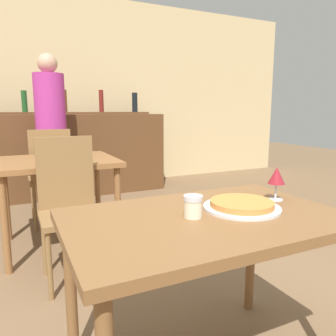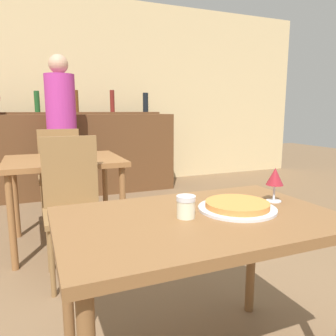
# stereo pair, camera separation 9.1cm
# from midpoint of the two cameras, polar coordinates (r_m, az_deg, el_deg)

# --- Properties ---
(wall_back) EXTENTS (8.00, 0.05, 2.80)m
(wall_back) POSITION_cam_midpoint_polar(r_m,az_deg,el_deg) (5.17, -18.71, 12.27)
(wall_back) COLOR #D1B784
(wall_back) RESTS_ON ground_plane
(dining_table_near) EXTENTS (1.12, 0.72, 0.73)m
(dining_table_near) POSITION_cam_midpoint_polar(r_m,az_deg,el_deg) (1.37, 4.56, -11.53)
(dining_table_near) COLOR brown
(dining_table_near) RESTS_ON ground_plane
(dining_table_far) EXTENTS (0.93, 0.80, 0.75)m
(dining_table_far) POSITION_cam_midpoint_polar(r_m,az_deg,el_deg) (2.87, -19.58, -0.38)
(dining_table_far) COLOR brown
(dining_table_far) RESTS_ON ground_plane
(bar_counter) EXTENTS (2.60, 0.56, 1.10)m
(bar_counter) POSITION_cam_midpoint_polar(r_m,az_deg,el_deg) (4.70, -17.38, 2.20)
(bar_counter) COLOR brown
(bar_counter) RESTS_ON ground_plane
(bar_back_shelf) EXTENTS (2.39, 0.24, 0.34)m
(bar_back_shelf) POSITION_cam_midpoint_polar(r_m,az_deg,el_deg) (4.80, -17.77, 9.64)
(bar_back_shelf) COLOR brown
(bar_back_shelf) RESTS_ON bar_counter
(chair_far_side_front) EXTENTS (0.40, 0.40, 0.97)m
(chair_far_side_front) POSITION_cam_midpoint_polar(r_m,az_deg,el_deg) (2.34, -17.95, -5.23)
(chair_far_side_front) COLOR olive
(chair_far_side_front) RESTS_ON ground_plane
(chair_far_side_back) EXTENTS (0.40, 0.40, 0.97)m
(chair_far_side_back) POSITION_cam_midpoint_polar(r_m,az_deg,el_deg) (3.44, -20.49, -0.60)
(chair_far_side_back) COLOR olive
(chair_far_side_back) RESTS_ON ground_plane
(pizza_tray) EXTENTS (0.33, 0.33, 0.04)m
(pizza_tray) POSITION_cam_midpoint_polar(r_m,az_deg,el_deg) (1.44, 10.96, -6.40)
(pizza_tray) COLOR silver
(pizza_tray) RESTS_ON dining_table_near
(cheese_shaker) EXTENTS (0.08, 0.08, 0.09)m
(cheese_shaker) POSITION_cam_midpoint_polar(r_m,az_deg,el_deg) (1.30, 2.46, -6.73)
(cheese_shaker) COLOR beige
(cheese_shaker) RESTS_ON dining_table_near
(person_standing) EXTENTS (0.34, 0.34, 1.78)m
(person_standing) POSITION_cam_midpoint_polar(r_m,az_deg,el_deg) (4.06, -20.28, 6.86)
(person_standing) COLOR #2D2D38
(person_standing) RESTS_ON ground_plane
(wine_glass) EXTENTS (0.08, 0.08, 0.16)m
(wine_glass) POSITION_cam_midpoint_polar(r_m,az_deg,el_deg) (1.60, 16.86, -1.43)
(wine_glass) COLOR silver
(wine_glass) RESTS_ON dining_table_near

